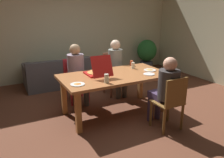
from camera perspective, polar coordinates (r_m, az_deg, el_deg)
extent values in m
plane|color=brown|center=(4.41, 0.61, -8.30)|extent=(20.00, 20.00, 0.00)
cube|color=beige|center=(6.53, -11.08, 13.06)|extent=(6.53, 0.12, 2.91)
cube|color=beige|center=(6.74, 22.86, 12.18)|extent=(0.12, 4.65, 2.91)
cube|color=#A66438|center=(4.15, 0.64, 0.78)|extent=(1.96, 1.04, 0.05)
cube|color=#A86C36|center=(3.63, -8.45, -8.32)|extent=(0.09, 0.09, 0.70)
cube|color=#A86C36|center=(4.42, 12.89, -3.72)|extent=(0.09, 0.09, 0.70)
cube|color=#A86C36|center=(4.32, -11.96, -4.19)|extent=(0.09, 0.09, 0.70)
cube|color=#A86C36|center=(5.01, 7.11, -0.90)|extent=(0.09, 0.09, 0.70)
cylinder|color=brown|center=(3.91, 9.71, -8.50)|extent=(0.04, 0.04, 0.44)
cylinder|color=brown|center=(4.13, 13.86, -7.32)|extent=(0.04, 0.04, 0.44)
cylinder|color=brown|center=(3.68, 12.91, -10.44)|extent=(0.04, 0.04, 0.44)
cylinder|color=brown|center=(3.91, 17.11, -9.05)|extent=(0.04, 0.04, 0.44)
cube|color=brown|center=(3.81, 13.66, -5.65)|extent=(0.43, 0.40, 0.02)
cube|color=brown|center=(3.60, 15.82, -3.28)|extent=(0.41, 0.03, 0.44)
cylinder|color=#3D2E4B|center=(4.07, 9.55, -7.23)|extent=(0.10, 0.10, 0.46)
cylinder|color=#3D2E4B|center=(4.17, 11.40, -6.74)|extent=(0.10, 0.10, 0.46)
cube|color=#3D2E4B|center=(3.90, 12.09, -4.00)|extent=(0.30, 0.34, 0.11)
cylinder|color=#312D2D|center=(3.70, 13.98, -1.40)|extent=(0.34, 0.34, 0.48)
sphere|color=tan|center=(3.61, 14.37, 3.64)|extent=(0.22, 0.22, 0.22)
cylinder|color=#B4242C|center=(4.78, -5.91, -3.39)|extent=(0.04, 0.04, 0.44)
cylinder|color=#B4242C|center=(4.67, -10.07, -4.10)|extent=(0.04, 0.04, 0.44)
cylinder|color=#B4242C|center=(5.13, -7.57, -1.99)|extent=(0.04, 0.04, 0.44)
cylinder|color=#B4242C|center=(5.03, -11.47, -2.60)|extent=(0.04, 0.04, 0.44)
cube|color=#B4242C|center=(4.82, -8.89, -0.40)|extent=(0.43, 0.46, 0.02)
cube|color=#B4242C|center=(4.96, -9.82, 2.71)|extent=(0.40, 0.03, 0.42)
cylinder|color=#3C3C3A|center=(4.63, -6.43, -3.99)|extent=(0.10, 0.10, 0.46)
cylinder|color=#3C3C3A|center=(4.58, -8.40, -4.33)|extent=(0.10, 0.10, 0.46)
cube|color=#3C3C3A|center=(4.65, -8.22, -0.28)|extent=(0.31, 0.35, 0.11)
cylinder|color=gray|center=(4.74, -9.06, 3.15)|extent=(0.34, 0.34, 0.50)
sphere|color=#A2815D|center=(4.67, -9.26, 7.29)|extent=(0.22, 0.22, 0.22)
cylinder|color=brown|center=(5.20, 3.64, -1.60)|extent=(0.04, 0.04, 0.44)
cylinder|color=brown|center=(5.01, -0.26, -2.29)|extent=(0.04, 0.04, 0.44)
cylinder|color=brown|center=(5.48, 1.79, -0.57)|extent=(0.04, 0.04, 0.44)
cylinder|color=brown|center=(5.30, -1.97, -1.18)|extent=(0.04, 0.04, 0.44)
cube|color=brown|center=(5.18, 0.82, 1.04)|extent=(0.46, 0.40, 0.02)
cube|color=brown|center=(5.27, -0.14, 4.15)|extent=(0.44, 0.03, 0.48)
cylinder|color=#44403A|center=(5.04, 3.17, -2.10)|extent=(0.10, 0.10, 0.46)
cylinder|color=#44403A|center=(4.96, 1.64, -2.38)|extent=(0.10, 0.10, 0.46)
cube|color=#44403A|center=(5.03, 1.66, 1.26)|extent=(0.28, 0.31, 0.11)
cylinder|color=gray|center=(5.09, 0.83, 4.51)|extent=(0.31, 0.31, 0.52)
sphere|color=beige|center=(5.03, 0.85, 8.51)|extent=(0.22, 0.22, 0.22)
cube|color=#B01916|center=(4.17, -3.95, 1.39)|extent=(0.38, 0.38, 0.03)
cylinder|color=#D1833C|center=(4.17, -3.96, 1.66)|extent=(0.33, 0.33, 0.01)
cube|color=#B01916|center=(3.90, -2.49, 3.18)|extent=(0.38, 0.14, 0.36)
cylinder|color=white|center=(4.21, 9.25, 1.22)|extent=(0.21, 0.21, 0.01)
cylinder|color=white|center=(3.64, -8.61, -1.32)|extent=(0.23, 0.23, 0.01)
cone|color=orange|center=(3.64, -8.62, -1.12)|extent=(0.12, 0.12, 0.02)
cylinder|color=white|center=(4.48, 9.45, 2.21)|extent=(0.23, 0.23, 0.01)
cone|color=#CD9549|center=(4.48, 9.45, 2.38)|extent=(0.13, 0.13, 0.02)
cylinder|color=silver|center=(4.57, 5.26, 3.40)|extent=(0.06, 0.06, 0.12)
cylinder|color=silver|center=(3.67, -1.40, 0.13)|extent=(0.07, 0.07, 0.14)
cylinder|color=#BA4D2A|center=(4.81, 4.89, 4.00)|extent=(0.07, 0.07, 0.11)
cube|color=#4C4C50|center=(6.02, -12.34, 0.53)|extent=(1.83, 0.83, 0.41)
cube|color=#4C4C50|center=(5.61, -11.64, 3.21)|extent=(1.83, 0.16, 0.31)
cube|color=#4C4C50|center=(5.79, -20.27, 2.24)|extent=(0.20, 0.79, 0.18)
cube|color=#4C4C50|center=(6.19, -5.26, 4.19)|extent=(0.20, 0.79, 0.18)
cylinder|color=#4E5165|center=(7.43, 8.55, 3.35)|extent=(0.40, 0.40, 0.26)
cylinder|color=brown|center=(7.38, 8.62, 4.78)|extent=(0.05, 0.05, 0.12)
ellipsoid|color=#266F31|center=(7.33, 8.72, 7.08)|extent=(0.61, 0.61, 0.67)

